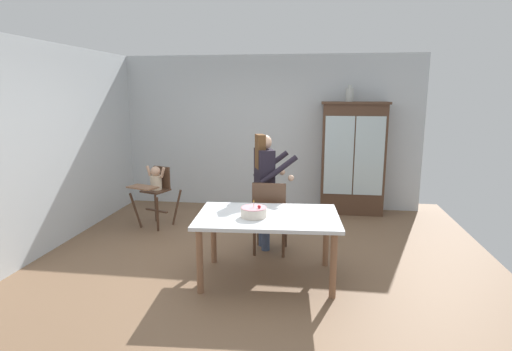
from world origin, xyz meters
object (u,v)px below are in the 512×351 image
Objects in this scene: china_cabinet at (353,158)px; dining_table at (268,223)px; dining_chair_far_side at (270,213)px; ceramic_vase at (350,94)px; birthday_cake at (254,212)px; high_chair_with_toddler at (156,185)px; adult_person at (265,177)px.

china_cabinet reaches higher than dining_table.
dining_table is at bearing 94.88° from dining_chair_far_side.
ceramic_vase reaches higher than birthday_cake.
ceramic_vase reaches higher than dining_table.
high_chair_with_toddler is 0.62× the size of adult_person.
dining_chair_far_side is (-1.19, -2.07, -0.40)m from china_cabinet.
adult_person reaches higher than high_chair_with_toddler.
adult_person is at bearing -124.55° from china_cabinet.
dining_table is (-1.04, -2.78, -1.37)m from ceramic_vase.
china_cabinet is 6.81× the size of birthday_cake.
high_chair_with_toddler is at bearing 140.35° from dining_table.
birthday_cake is 0.84m from dining_chair_far_side.
ceramic_vase is at bearing 177.80° from china_cabinet.
china_cabinet is 3.02m from dining_table.
birthday_cake is at bearing -22.51° from high_chair_with_toddler.
high_chair_with_toddler is at bearing 48.54° from adult_person.
china_cabinet is 2.01× the size of high_chair_with_toddler.
ceramic_vase is at bearing -53.15° from adult_person.
china_cabinet is at bearing -55.27° from adult_person.
dining_chair_far_side is at bearing 83.72° from birthday_cake.
ceramic_vase is at bearing -117.32° from dining_chair_far_side.
adult_person is 1.02m from birthday_cake.
high_chair_with_toddler is 2.06m from dining_chair_far_side.
china_cabinet is 2.42m from dining_chair_far_side.
dining_table is 5.73× the size of birthday_cake.
ceramic_vase is 2.45m from adult_person.
china_cabinet is 1.07m from ceramic_vase.
dining_chair_far_side reaches higher than dining_table.
dining_table is at bearing -112.28° from china_cabinet.
dining_chair_far_side is (1.86, -0.88, -0.10)m from high_chair_with_toddler.
dining_table is 1.67× the size of dining_chair_far_side.
ceramic_vase is 2.77m from dining_chair_far_side.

